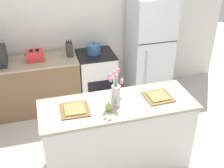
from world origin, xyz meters
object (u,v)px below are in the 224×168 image
(flower_vase, at_px, (116,92))
(knife_block, at_px, (69,49))
(stove_range, at_px, (96,78))
(refrigerator, at_px, (150,48))
(toaster, at_px, (35,56))
(pear_figurine, at_px, (108,107))
(plate_setting_left, at_px, (75,109))
(plate_setting_right, at_px, (158,96))
(cooking_pot, at_px, (94,49))

(flower_vase, xyz_separation_m, knife_block, (-0.29, 1.66, -0.13))
(stove_range, distance_m, knife_block, 0.70)
(refrigerator, height_order, toaster, refrigerator)
(pear_figurine, bearing_deg, flower_vase, 36.31)
(flower_vase, distance_m, plate_setting_left, 0.49)
(plate_setting_left, distance_m, plate_setting_right, 0.99)
(pear_figurine, distance_m, knife_block, 1.75)
(refrigerator, xyz_separation_m, cooking_pot, (-0.98, 0.02, 0.09))
(flower_vase, height_order, pear_figurine, flower_vase)
(stove_range, distance_m, plate_setting_right, 1.72)
(pear_figurine, bearing_deg, cooking_pot, 82.98)
(pear_figurine, height_order, plate_setting_right, pear_figurine)
(refrigerator, distance_m, pear_figurine, 2.08)
(stove_range, height_order, cooking_pot, cooking_pot)
(plate_setting_left, bearing_deg, knife_block, 83.78)
(refrigerator, relative_size, pear_figurine, 13.62)
(refrigerator, relative_size, flower_vase, 4.07)
(refrigerator, bearing_deg, stove_range, -179.96)
(pear_figurine, bearing_deg, stove_range, 82.01)
(flower_vase, bearing_deg, refrigerator, 56.32)
(stove_range, distance_m, refrigerator, 1.05)
(plate_setting_left, relative_size, toaster, 1.16)
(plate_setting_left, height_order, cooking_pot, cooking_pot)
(plate_setting_right, bearing_deg, pear_figurine, -170.35)
(refrigerator, distance_m, cooking_pot, 0.98)
(stove_range, xyz_separation_m, toaster, (-0.96, -0.01, 0.53))
(plate_setting_right, xyz_separation_m, toaster, (-1.36, 1.58, 0.01))
(plate_setting_left, xyz_separation_m, cooking_pot, (0.57, 1.61, 0.01))
(flower_vase, distance_m, toaster, 1.82)
(pear_figurine, height_order, toaster, pear_figurine)
(flower_vase, distance_m, knife_block, 1.69)
(flower_vase, height_order, knife_block, flower_vase)
(toaster, bearing_deg, plate_setting_right, -49.40)
(stove_range, xyz_separation_m, knife_block, (-0.42, 0.03, 0.56))
(flower_vase, height_order, cooking_pot, flower_vase)
(flower_vase, relative_size, toaster, 1.56)
(toaster, bearing_deg, pear_figurine, -66.91)
(cooking_pot, relative_size, knife_block, 0.86)
(cooking_pot, bearing_deg, knife_block, 177.96)
(pear_figurine, bearing_deg, toaster, 113.09)
(refrigerator, distance_m, toaster, 1.91)
(refrigerator, relative_size, toaster, 6.34)
(flower_vase, bearing_deg, stove_range, 85.28)
(flower_vase, xyz_separation_m, plate_setting_left, (-0.46, 0.03, -0.16))
(stove_range, distance_m, pear_figurine, 1.81)
(stove_range, relative_size, cooking_pot, 3.85)
(refrigerator, bearing_deg, cooking_pot, 178.93)
(stove_range, xyz_separation_m, plate_setting_right, (0.40, -1.59, 0.52))
(knife_block, bearing_deg, toaster, -175.45)
(pear_figurine, xyz_separation_m, toaster, (-0.72, 1.69, -0.03))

